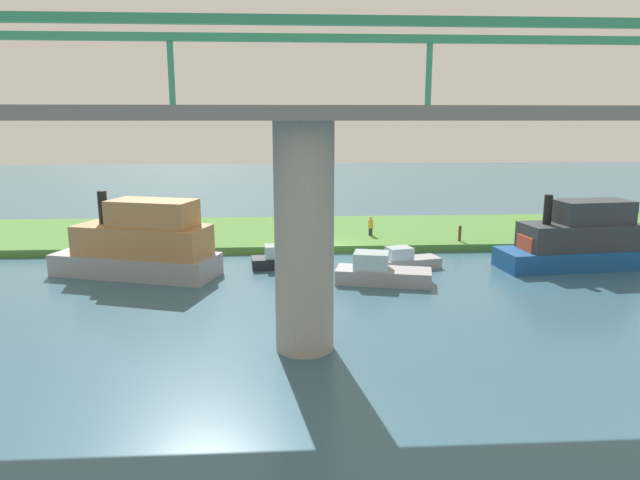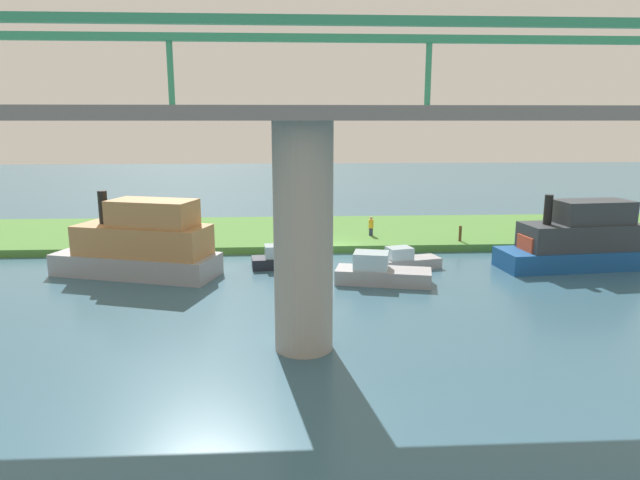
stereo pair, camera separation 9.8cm
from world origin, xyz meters
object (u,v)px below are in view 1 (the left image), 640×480
at_px(motorboat_white, 140,245).
at_px(skiff_small, 577,241).
at_px(motorboat_red, 380,272).
at_px(riverboat_paddlewheel, 405,261).
at_px(houseboat_blue, 284,259).
at_px(person_on_bank, 371,226).
at_px(bridge_pylon, 304,239).
at_px(mooring_post, 460,233).

relative_size(motorboat_white, skiff_small, 1.11).
height_order(motorboat_white, motorboat_red, motorboat_white).
xyz_separation_m(motorboat_white, motorboat_red, (-13.44, 2.39, -1.17)).
bearing_deg(riverboat_paddlewheel, houseboat_blue, -5.18).
xyz_separation_m(person_on_bank, motorboat_white, (14.45, 8.22, 0.58)).
relative_size(skiff_small, motorboat_red, 1.66).
distance_m(motorboat_white, riverboat_paddlewheel, 15.52).
bearing_deg(motorboat_white, motorboat_red, 169.91).
distance_m(bridge_pylon, riverboat_paddlewheel, 14.01).
relative_size(riverboat_paddlewheel, skiff_small, 0.47).
distance_m(bridge_pylon, person_on_bank, 20.37).
relative_size(motorboat_white, riverboat_paddlewheel, 2.36).
xyz_separation_m(person_on_bank, riverboat_paddlewheel, (-0.99, 7.55, -0.73)).
relative_size(skiff_small, houseboat_blue, 2.10).
distance_m(bridge_pylon, houseboat_blue, 13.11).
height_order(riverboat_paddlewheel, houseboat_blue, houseboat_blue).
bearing_deg(motorboat_red, skiff_small, -167.60).
distance_m(person_on_bank, motorboat_white, 16.64).
height_order(person_on_bank, riverboat_paddlewheel, person_on_bank).
bearing_deg(skiff_small, bridge_pylon, 34.43).
bearing_deg(skiff_small, motorboat_red, 12.40).
bearing_deg(motorboat_white, bridge_pylon, 128.96).
bearing_deg(mooring_post, motorboat_white, 16.21).
height_order(motorboat_white, riverboat_paddlewheel, motorboat_white).
distance_m(bridge_pylon, motorboat_white, 14.58).
xyz_separation_m(motorboat_white, houseboat_blue, (-8.17, -1.33, -1.29)).
bearing_deg(bridge_pylon, motorboat_red, -116.73).
bearing_deg(motorboat_red, bridge_pylon, 63.27).
height_order(mooring_post, skiff_small, skiff_small).
height_order(riverboat_paddlewheel, motorboat_red, motorboat_red).
relative_size(mooring_post, motorboat_white, 0.11).
height_order(mooring_post, houseboat_blue, mooring_post).
height_order(motorboat_red, houseboat_blue, motorboat_red).
relative_size(mooring_post, motorboat_red, 0.20).
height_order(mooring_post, motorboat_white, motorboat_white).
height_order(riverboat_paddlewheel, skiff_small, skiff_small).
distance_m(bridge_pylon, motorboat_red, 10.51).
height_order(person_on_bank, motorboat_white, motorboat_white).
bearing_deg(person_on_bank, motorboat_white, 29.62).
bearing_deg(bridge_pylon, mooring_post, -123.57).
distance_m(mooring_post, houseboat_blue, 13.03).
distance_m(riverboat_paddlewheel, houseboat_blue, 7.30).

